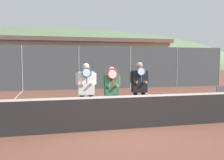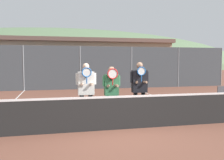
{
  "view_description": "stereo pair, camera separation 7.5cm",
  "coord_description": "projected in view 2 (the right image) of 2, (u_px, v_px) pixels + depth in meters",
  "views": [
    {
      "loc": [
        -1.73,
        -6.5,
        1.88
      ],
      "look_at": [
        0.1,
        1.1,
        1.29
      ],
      "focal_mm": 40.0,
      "sensor_mm": 36.0,
      "label": 1
    },
    {
      "loc": [
        -1.66,
        -6.52,
        1.88
      ],
      "look_at": [
        0.1,
        1.1,
        1.29
      ],
      "focal_mm": 40.0,
      "sensor_mm": 36.0,
      "label": 2
    }
  ],
  "objects": [
    {
      "name": "player_leftmost",
      "position": [
        86.0,
        88.0,
        7.47
      ],
      "size": [
        0.61,
        0.34,
        1.82
      ],
      "color": "black",
      "rests_on": "ground_plane"
    },
    {
      "name": "clubhouse_building",
      "position": [
        72.0,
        60.0,
        24.64
      ],
      "size": [
        19.42,
        5.5,
        4.01
      ],
      "color": "tan",
      "rests_on": "ground_plane"
    },
    {
      "name": "tennis_net",
      "position": [
        118.0,
        112.0,
        6.81
      ],
      "size": [
        9.61,
        0.09,
        1.04
      ],
      "color": "gray",
      "rests_on": "ground_plane"
    },
    {
      "name": "hill_distant",
      "position": [
        61.0,
        68.0,
        66.58
      ],
      "size": [
        103.13,
        57.29,
        20.05
      ],
      "color": "#5B7551",
      "rests_on": "ground_plane"
    },
    {
      "name": "court_line_right_sideline",
      "position": [
        182.0,
        105.0,
        10.56
      ],
      "size": [
        0.05,
        16.0,
        0.01
      ],
      "primitive_type": "cube",
      "color": "white",
      "rests_on": "ground_plane"
    },
    {
      "name": "car_center",
      "position": [
        105.0,
        74.0,
        20.12
      ],
      "size": [
        4.38,
        1.92,
        1.65
      ],
      "color": "slate",
      "rests_on": "ground_plane"
    },
    {
      "name": "court_line_left_sideline",
      "position": [
        1.0,
        113.0,
        8.96
      ],
      "size": [
        0.05,
        16.0,
        0.01
      ],
      "primitive_type": "cube",
      "color": "white",
      "rests_on": "ground_plane"
    },
    {
      "name": "ground_plane",
      "position": [
        118.0,
        130.0,
        6.85
      ],
      "size": [
        120.0,
        120.0,
        0.0
      ],
      "primitive_type": "plane",
      "color": "brown"
    },
    {
      "name": "car_left_of_center",
      "position": [
        45.0,
        73.0,
        19.57
      ],
      "size": [
        4.0,
        1.93,
        1.84
      ],
      "color": "black",
      "rests_on": "ground_plane"
    },
    {
      "name": "player_center_right",
      "position": [
        139.0,
        86.0,
        7.92
      ],
      "size": [
        0.61,
        0.34,
        1.85
      ],
      "color": "black",
      "rests_on": "ground_plane"
    },
    {
      "name": "player_center_left",
      "position": [
        111.0,
        89.0,
        7.7
      ],
      "size": [
        0.56,
        0.34,
        1.71
      ],
      "color": "#56565B",
      "rests_on": "ground_plane"
    },
    {
      "name": "fence_back",
      "position": [
        80.0,
        68.0,
        16.61
      ],
      "size": [
        21.58,
        0.06,
        2.88
      ],
      "color": "gray",
      "rests_on": "ground_plane"
    }
  ]
}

